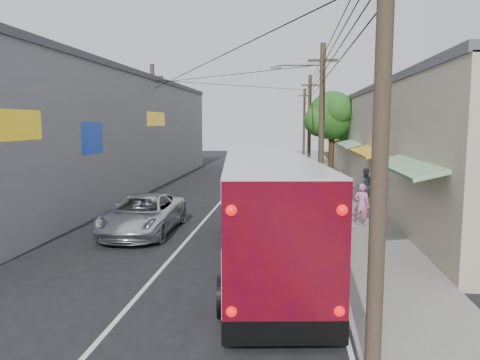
# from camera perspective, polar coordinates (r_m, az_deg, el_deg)

# --- Properties ---
(ground) EXTENTS (120.00, 120.00, 0.00)m
(ground) POSITION_cam_1_polar(r_m,az_deg,el_deg) (11.43, -13.85, -15.23)
(ground) COLOR black
(ground) RESTS_ON ground
(sidewalk) EXTENTS (3.00, 80.00, 0.12)m
(sidewalk) POSITION_cam_1_polar(r_m,az_deg,el_deg) (30.34, 11.36, -1.10)
(sidewalk) COLOR slate
(sidewalk) RESTS_ON ground
(building_right) EXTENTS (7.09, 40.00, 6.25)m
(building_right) POSITION_cam_1_polar(r_m,az_deg,el_deg) (32.75, 19.05, 4.68)
(building_right) COLOR #B5AA90
(building_right) RESTS_ON ground
(building_left) EXTENTS (7.20, 36.00, 7.25)m
(building_left) POSITION_cam_1_polar(r_m,az_deg,el_deg) (30.47, -17.57, 5.53)
(building_left) COLOR gray
(building_left) RESTS_ON ground
(utility_poles) EXTENTS (11.80, 45.28, 8.00)m
(utility_poles) POSITION_cam_1_polar(r_m,az_deg,el_deg) (30.24, 5.07, 6.72)
(utility_poles) COLOR #473828
(utility_poles) RESTS_ON ground
(street_tree) EXTENTS (4.40, 4.00, 6.60)m
(street_tree) POSITION_cam_1_polar(r_m,az_deg,el_deg) (36.07, 11.27, 7.53)
(street_tree) COLOR #3F2B19
(street_tree) RESTS_ON ground
(coach_bus) EXTENTS (3.72, 11.64, 3.30)m
(coach_bus) POSITION_cam_1_polar(r_m,az_deg,el_deg) (14.26, 3.11, -3.40)
(coach_bus) COLOR silver
(coach_bus) RESTS_ON ground
(jeepney) EXTENTS (2.48, 5.33, 1.48)m
(jeepney) POSITION_cam_1_polar(r_m,az_deg,el_deg) (18.55, -11.74, -4.14)
(jeepney) COLOR silver
(jeepney) RESTS_ON ground
(parked_suv) EXTENTS (2.57, 6.28, 1.82)m
(parked_suv) POSITION_cam_1_polar(r_m,az_deg,el_deg) (24.01, 8.20, -1.11)
(parked_suv) COLOR #94949C
(parked_suv) RESTS_ON ground
(parked_car_mid) EXTENTS (1.79, 3.91, 1.30)m
(parked_car_mid) POSITION_cam_1_polar(r_m,az_deg,el_deg) (30.13, 6.27, 0.08)
(parked_car_mid) COLOR #27282D
(parked_car_mid) RESTS_ON ground
(parked_car_far) EXTENTS (1.90, 4.46, 1.43)m
(parked_car_far) POSITION_cam_1_polar(r_m,az_deg,el_deg) (37.42, 6.26, 1.53)
(parked_car_far) COLOR black
(parked_car_far) RESTS_ON ground
(pedestrian_near) EXTENTS (0.73, 0.61, 1.71)m
(pedestrian_near) POSITION_cam_1_polar(r_m,az_deg,el_deg) (19.66, 14.60, -2.89)
(pedestrian_near) COLOR #CF6DA0
(pedestrian_near) RESTS_ON sidewalk
(pedestrian_far) EXTENTS (0.93, 0.75, 1.80)m
(pedestrian_far) POSITION_cam_1_polar(r_m,az_deg,el_deg) (25.20, 14.96, -0.65)
(pedestrian_far) COLOR #91A9D3
(pedestrian_far) RESTS_ON sidewalk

